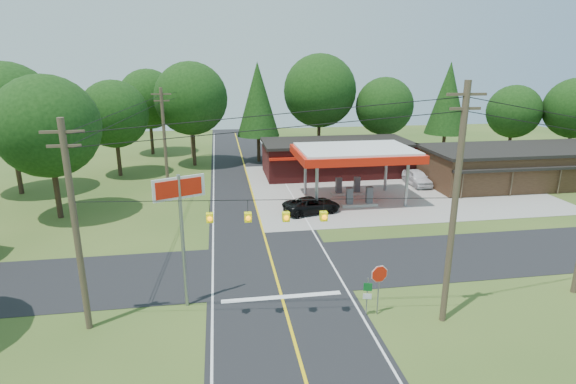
{
  "coord_description": "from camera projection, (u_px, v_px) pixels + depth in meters",
  "views": [
    {
      "loc": [
        -3.03,
        -25.05,
        12.23
      ],
      "look_at": [
        2.0,
        7.0,
        2.8
      ],
      "focal_mm": 28.0,
      "sensor_mm": 36.0,
      "label": 1
    }
  ],
  "objects": [
    {
      "name": "treeline_backdrop",
      "position": [
        253.0,
        107.0,
        48.43
      ],
      "size": [
        70.27,
        51.59,
        13.3
      ],
      "color": "#332316",
      "rests_on": "ground"
    },
    {
      "name": "strip_building",
      "position": [
        523.0,
        165.0,
        46.41
      ],
      "size": [
        20.4,
        8.75,
        3.8
      ],
      "color": "#3B2518",
      "rests_on": "ground"
    },
    {
      "name": "gas_canopy",
      "position": [
        355.0,
        154.0,
        40.1
      ],
      "size": [
        10.6,
        7.4,
        4.88
      ],
      "color": "gray",
      "rests_on": "ground"
    },
    {
      "name": "suv_car",
      "position": [
        312.0,
        205.0,
        37.59
      ],
      "size": [
        5.79,
        5.79,
        1.34
      ],
      "primitive_type": "imported",
      "rotation": [
        0.0,
        0.0,
        1.8
      ],
      "color": "black",
      "rests_on": "ground"
    },
    {
      "name": "big_stop_sign",
      "position": [
        181.0,
        210.0,
        21.96
      ],
      "size": [
        2.42,
        1.13,
        7.02
      ],
      "color": "gray",
      "rests_on": "ground"
    },
    {
      "name": "utility_pole_near_left",
      "position": [
        75.0,
        226.0,
        20.01
      ],
      "size": [
        1.8,
        0.3,
        10.0
      ],
      "color": "#473828",
      "rests_on": "ground"
    },
    {
      "name": "overhead_beacons",
      "position": [
        267.0,
        202.0,
        20.05
      ],
      "size": [
        17.04,
        2.04,
        1.03
      ],
      "color": "black",
      "rests_on": "ground"
    },
    {
      "name": "cross_road",
      "position": [
        274.0,
        268.0,
        27.62
      ],
      "size": [
        70.0,
        7.0,
        0.02
      ],
      "primitive_type": "cube",
      "color": "black",
      "rests_on": "ground"
    },
    {
      "name": "lane_center_yellow",
      "position": [
        274.0,
        268.0,
        27.61
      ],
      "size": [
        0.15,
        110.0,
        0.0
      ],
      "primitive_type": "cube",
      "color": "yellow",
      "rests_on": "main_highway"
    },
    {
      "name": "octagonal_stop_sign",
      "position": [
        379.0,
        278.0,
        22.02
      ],
      "size": [
        0.92,
        0.21,
        2.7
      ],
      "color": "gray",
      "rests_on": "ground"
    },
    {
      "name": "main_highway",
      "position": [
        274.0,
        268.0,
        27.62
      ],
      "size": [
        8.0,
        120.0,
        0.02
      ],
      "primitive_type": "cube",
      "color": "black",
      "rests_on": "ground"
    },
    {
      "name": "utility_pole_north",
      "position": [
        191.0,
        121.0,
        58.53
      ],
      "size": [
        0.3,
        0.3,
        9.5
      ],
      "color": "#473828",
      "rests_on": "ground"
    },
    {
      "name": "ground",
      "position": [
        274.0,
        268.0,
        27.62
      ],
      "size": [
        120.0,
        120.0,
        0.0
      ],
      "primitive_type": "plane",
      "color": "#33501C",
      "rests_on": "ground"
    },
    {
      "name": "route_sign_post",
      "position": [
        367.0,
        293.0,
        22.15
      ],
      "size": [
        0.42,
        0.14,
        2.07
      ],
      "color": "gray",
      "rests_on": "ground"
    },
    {
      "name": "utility_pole_near_right",
      "position": [
        455.0,
        205.0,
        20.43
      ],
      "size": [
        1.8,
        0.3,
        11.5
      ],
      "color": "#473828",
      "rests_on": "ground"
    },
    {
      "name": "convenience_store",
      "position": [
        336.0,
        157.0,
        50.38
      ],
      "size": [
        16.4,
        7.55,
        3.8
      ],
      "color": "#561918",
      "rests_on": "ground"
    },
    {
      "name": "utility_pole_far_left",
      "position": [
        165.0,
        140.0,
        42.06
      ],
      "size": [
        1.8,
        0.3,
        10.0
      ],
      "color": "#473828",
      "rests_on": "ground"
    },
    {
      "name": "sedan_car",
      "position": [
        417.0,
        178.0,
        46.06
      ],
      "size": [
        4.61,
        4.61,
        1.55
      ],
      "primitive_type": "imported",
      "rotation": [
        0.0,
        0.0,
        -0.01
      ],
      "color": "white",
      "rests_on": "ground"
    }
  ]
}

